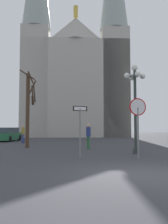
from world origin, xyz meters
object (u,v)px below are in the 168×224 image
Objects in this scene: one_way_arrow_sign at (80,125)px; bare_tree at (28,107)px; street_lamp at (135,95)px; stop_sign at (138,116)px; pedestrian_walking at (23,132)px; pedestrian_standing at (88,134)px; cathedral at (75,68)px; parked_car_near_green at (7,135)px.

one_way_arrow_sign is 0.44× the size of bare_tree.
stop_sign is at bearing -106.26° from street_lamp.
pedestrian_walking is at bearing 127.40° from street_lamp.
one_way_arrow_sign is 1.44× the size of pedestrian_standing.
pedestrian_standing is at bearing -92.52° from cathedral.
one_way_arrow_sign is 16.71m from parked_car_near_green.
cathedral is 18.24m from parked_car_near_green.
bare_tree is at bearing -104.09° from cathedral.
street_lamp is at bearing -54.08° from pedestrian_standing.
street_lamp is 12.58m from pedestrian_walking.
stop_sign is 18.20m from parked_car_near_green.
bare_tree is (-5.89, 6.96, 0.94)m from stop_sign.
street_lamp is 3.02× the size of pedestrian_walking.
stop_sign is at bearing -49.73° from bare_tree.
pedestrian_standing is (-2.26, 3.12, -2.26)m from street_lamp.
parked_car_near_green is 2.56× the size of pedestrian_walking.
cathedral is at bearing 68.57° from pedestrian_walking.
cathedral reaches higher than street_lamp.
street_lamp is 4.46m from pedestrian_standing.
cathedral is 29.36m from one_way_arrow_sign.
bare_tree is 9.61m from parked_car_near_green.
bare_tree reaches higher than stop_sign.
parked_car_near_green is at bearing -124.65° from cathedral.
pedestrian_standing is at bearing 107.27° from stop_sign.
bare_tree is at bearing 115.36° from one_way_arrow_sign.
pedestrian_standing is at bearing -54.82° from parked_car_near_green.
one_way_arrow_sign is at bearing 173.79° from stop_sign.
bare_tree reaches higher than pedestrian_standing.
cathedral is at bearing 87.48° from pedestrian_standing.
bare_tree is (-3.16, 6.66, 1.40)m from one_way_arrow_sign.
pedestrian_standing is (7.39, -10.49, 0.37)m from parked_car_near_green.
parked_car_near_green is (-6.29, 15.45, -0.89)m from one_way_arrow_sign.
bare_tree is at bearing 130.27° from stop_sign.
cathedral reaches higher than bare_tree.
pedestrian_standing reaches higher than parked_car_near_green.
pedestrian_walking is (2.14, -3.78, 0.34)m from parked_car_near_green.
stop_sign is at bearing -6.21° from one_way_arrow_sign.
stop_sign reaches higher than one_way_arrow_sign.
cathedral is at bearing 92.81° from street_lamp.
cathedral reaches higher than stop_sign.
stop_sign is 2.79m from one_way_arrow_sign.
bare_tree is at bearing -78.79° from pedestrian_walking.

